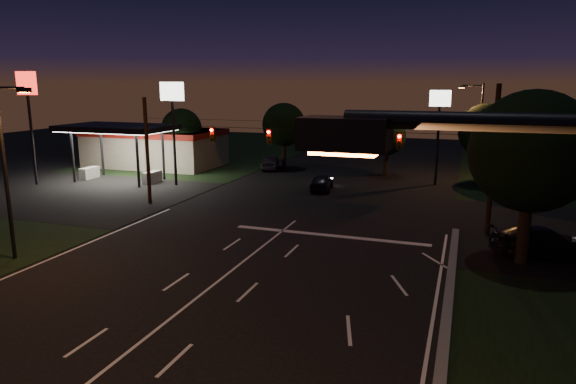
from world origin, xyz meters
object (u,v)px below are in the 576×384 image
at_px(car_oncoming_a, 322,182).
at_px(car_cross, 543,242).
at_px(tree_right_near, 532,153).
at_px(car_oncoming_b, 271,163).
at_px(utility_pole_right, 487,234).

distance_m(car_oncoming_a, car_cross, 20.03).
relative_size(tree_right_near, car_cross, 1.63).
relative_size(car_oncoming_a, car_oncoming_b, 0.99).
xyz_separation_m(utility_pole_right, tree_right_near, (1.53, -4.83, 5.68)).
bearing_deg(car_oncoming_b, car_oncoming_a, 117.63).
distance_m(utility_pole_right, car_cross, 4.37).
bearing_deg(utility_pole_right, car_cross, -51.58).
height_order(utility_pole_right, car_oncoming_a, utility_pole_right).
bearing_deg(car_oncoming_b, tree_right_near, 119.62).
relative_size(car_oncoming_a, car_cross, 0.78).
relative_size(tree_right_near, car_oncoming_b, 2.08).
distance_m(tree_right_near, car_oncoming_b, 32.22).
height_order(utility_pole_right, tree_right_near, tree_right_near).
bearing_deg(tree_right_near, car_cross, 51.94).
relative_size(utility_pole_right, tree_right_near, 1.03).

